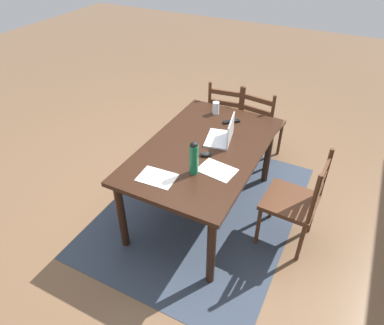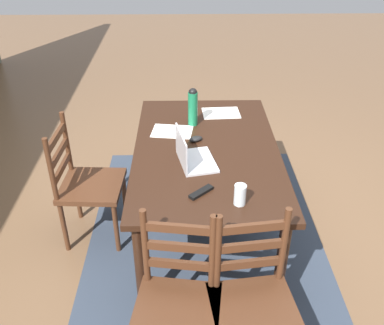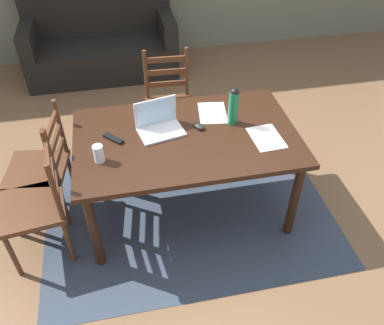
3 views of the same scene
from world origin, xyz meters
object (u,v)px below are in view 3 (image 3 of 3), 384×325
at_px(dining_table, 187,145).
at_px(couch, 101,44).
at_px(chair_left_near, 37,205).
at_px(laptop, 159,123).
at_px(chair_far_head, 169,105).
at_px(tv_remote, 113,139).
at_px(water_bottle, 233,106).
at_px(chair_left_far, 42,168).
at_px(computer_mouse, 199,126).
at_px(drinking_glass, 99,154).

height_order(dining_table, couch, couch).
xyz_separation_m(chair_left_near, laptop, (0.92, 0.31, 0.35)).
bearing_deg(dining_table, couch, 102.81).
distance_m(chair_far_head, tv_remote, 1.02).
xyz_separation_m(laptop, water_bottle, (0.55, -0.03, 0.10)).
distance_m(dining_table, laptop, 0.26).
xyz_separation_m(chair_far_head, laptop, (-0.19, -0.76, 0.35)).
bearing_deg(water_bottle, chair_left_far, 175.84).
relative_size(laptop, computer_mouse, 3.59).
relative_size(water_bottle, drinking_glass, 2.34).
height_order(chair_far_head, tv_remote, chair_far_head).
distance_m(water_bottle, drinking_glass, 1.03).
bearing_deg(couch, laptop, -80.73).
relative_size(chair_left_far, laptop, 2.64).
xyz_separation_m(couch, computer_mouse, (0.70, -2.51, 0.42)).
bearing_deg(dining_table, drinking_glass, -165.57).
height_order(dining_table, computer_mouse, computer_mouse).
relative_size(chair_left_far, water_bottle, 3.21).
height_order(chair_left_far, computer_mouse, chair_left_far).
relative_size(computer_mouse, tv_remote, 0.59).
distance_m(chair_left_near, tv_remote, 0.70).
bearing_deg(dining_table, water_bottle, 13.41).
bearing_deg(water_bottle, drinking_glass, -165.95).
distance_m(chair_left_far, laptop, 0.99).
xyz_separation_m(chair_left_far, water_bottle, (1.47, -0.11, 0.45)).
bearing_deg(chair_left_near, drinking_glass, 4.19).
relative_size(dining_table, chair_far_head, 1.71).
bearing_deg(chair_far_head, laptop, -103.79).
distance_m(chair_far_head, drinking_glass, 1.26).
bearing_deg(chair_left_near, chair_left_far, 90.01).
height_order(chair_left_far, drinking_glass, chair_left_far).
bearing_deg(chair_left_near, laptop, 18.69).
height_order(chair_far_head, chair_left_near, same).
xyz_separation_m(chair_left_near, drinking_glass, (0.48, 0.03, 0.36)).
bearing_deg(laptop, tv_remote, -170.17).
relative_size(chair_left_near, water_bottle, 3.21).
relative_size(chair_far_head, computer_mouse, 9.50).
height_order(chair_left_far, tv_remote, chair_left_far).
bearing_deg(laptop, water_bottle, -2.73).
height_order(chair_far_head, couch, couch).
distance_m(dining_table, water_bottle, 0.45).
bearing_deg(water_bottle, chair_left_near, -169.08).
bearing_deg(water_bottle, laptop, 177.27).
distance_m(chair_far_head, computer_mouse, 0.87).
bearing_deg(computer_mouse, water_bottle, -23.31).
distance_m(dining_table, couch, 2.66).
bearing_deg(chair_left_near, dining_table, 10.08).
xyz_separation_m(dining_table, computer_mouse, (0.11, 0.07, 0.10)).
bearing_deg(chair_far_head, water_bottle, -64.89).
bearing_deg(chair_left_far, dining_table, -10.05).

